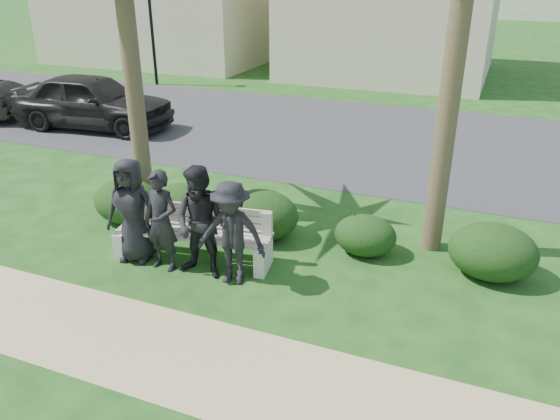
# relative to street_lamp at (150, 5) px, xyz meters

# --- Properties ---
(ground) EXTENTS (160.00, 160.00, 0.00)m
(ground) POSITION_rel_street_lamp_xyz_m (9.00, -12.00, -2.94)
(ground) COLOR #184112
(ground) RESTS_ON ground
(footpath) EXTENTS (30.00, 1.60, 0.01)m
(footpath) POSITION_rel_street_lamp_xyz_m (9.00, -13.80, -2.94)
(footpath) COLOR tan
(footpath) RESTS_ON ground
(asphalt_street) EXTENTS (160.00, 8.00, 0.01)m
(asphalt_street) POSITION_rel_street_lamp_xyz_m (9.00, -4.00, -2.94)
(asphalt_street) COLOR #2D2D30
(asphalt_street) RESTS_ON ground
(street_lamp) EXTENTS (0.36, 0.36, 4.29)m
(street_lamp) POSITION_rel_street_lamp_xyz_m (0.00, 0.00, 0.00)
(street_lamp) COLOR black
(street_lamp) RESTS_ON ground
(park_bench) EXTENTS (2.57, 0.95, 0.87)m
(park_bench) POSITION_rel_street_lamp_xyz_m (8.53, -11.67, -2.55)
(park_bench) COLOR #AC9E90
(park_bench) RESTS_ON ground
(man_a) EXTENTS (0.91, 0.67, 1.69)m
(man_a) POSITION_rel_street_lamp_xyz_m (7.64, -11.97, -2.10)
(man_a) COLOR black
(man_a) RESTS_ON ground
(man_b) EXTENTS (0.61, 0.42, 1.61)m
(man_b) POSITION_rel_street_lamp_xyz_m (8.22, -12.04, -2.14)
(man_b) COLOR black
(man_b) RESTS_ON ground
(man_c) EXTENTS (0.85, 0.66, 1.75)m
(man_c) POSITION_rel_street_lamp_xyz_m (8.90, -12.01, -2.07)
(man_c) COLOR black
(man_c) RESTS_ON ground
(man_d) EXTENTS (1.09, 0.70, 1.60)m
(man_d) POSITION_rel_street_lamp_xyz_m (9.39, -12.02, -2.14)
(man_d) COLOR black
(man_d) RESTS_ON ground
(hedge_a) EXTENTS (1.25, 1.03, 0.82)m
(hedge_a) POSITION_rel_street_lamp_xyz_m (6.64, -10.83, -2.53)
(hedge_a) COLOR black
(hedge_a) RESTS_ON ground
(hedge_b) EXTENTS (1.27, 1.05, 0.83)m
(hedge_b) POSITION_rel_street_lamp_xyz_m (7.72, -10.67, -2.53)
(hedge_b) COLOR black
(hedge_b) RESTS_ON ground
(hedge_c) EXTENTS (1.12, 0.92, 0.73)m
(hedge_c) POSITION_rel_street_lamp_xyz_m (8.37, -10.64, -2.58)
(hedge_c) COLOR black
(hedge_c) RESTS_ON ground
(hedge_d) EXTENTS (1.32, 1.09, 0.86)m
(hedge_d) POSITION_rel_street_lamp_xyz_m (9.18, -10.47, -2.51)
(hedge_d) COLOR black
(hedge_d) RESTS_ON ground
(hedge_e) EXTENTS (1.02, 0.84, 0.66)m
(hedge_e) POSITION_rel_street_lamp_xyz_m (11.00, -10.39, -2.61)
(hedge_e) COLOR black
(hedge_e) RESTS_ON ground
(hedge_f) EXTENTS (1.31, 1.09, 0.86)m
(hedge_f) POSITION_rel_street_lamp_xyz_m (12.95, -10.37, -2.51)
(hedge_f) COLOR black
(hedge_f) RESTS_ON ground
(car_a) EXTENTS (4.75, 2.30, 1.56)m
(car_a) POSITION_rel_street_lamp_xyz_m (1.92, -5.98, -2.16)
(car_a) COLOR black
(car_a) RESTS_ON ground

